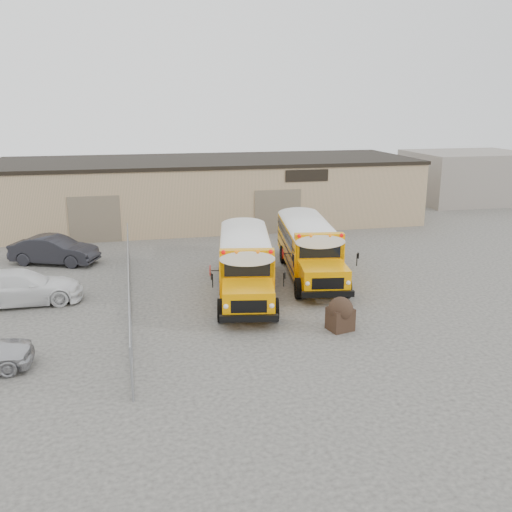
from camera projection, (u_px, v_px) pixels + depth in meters
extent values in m
plane|color=#3F3D3A|center=(276.00, 315.00, 24.09)|extent=(120.00, 120.00, 0.00)
cube|color=#8C7B56|center=(209.00, 192.00, 42.33)|extent=(30.00, 10.00, 4.50)
cube|color=black|center=(208.00, 161.00, 41.73)|extent=(30.20, 10.20, 0.25)
cube|color=black|center=(307.00, 176.00, 38.43)|extent=(3.00, 0.08, 0.80)
cube|color=#6E624E|center=(95.00, 220.00, 36.12)|extent=(3.20, 0.08, 3.00)
cube|color=#6E624E|center=(278.00, 212.00, 38.64)|extent=(3.20, 0.08, 3.00)
cylinder|color=gray|center=(132.00, 375.00, 16.94)|extent=(0.07, 0.07, 1.80)
cylinder|color=gray|center=(131.00, 335.00, 19.77)|extent=(0.07, 0.07, 1.80)
cylinder|color=gray|center=(130.00, 306.00, 22.59)|extent=(0.07, 0.07, 1.80)
cylinder|color=gray|center=(129.00, 283.00, 25.42)|extent=(0.07, 0.07, 1.80)
cylinder|color=gray|center=(129.00, 265.00, 28.24)|extent=(0.07, 0.07, 1.80)
cylinder|color=gray|center=(128.00, 250.00, 31.07)|extent=(0.07, 0.07, 1.80)
cylinder|color=gray|center=(128.00, 238.00, 33.89)|extent=(0.07, 0.07, 1.80)
cylinder|color=gray|center=(128.00, 264.00, 25.19)|extent=(0.05, 18.00, 0.05)
cylinder|color=gray|center=(130.00, 301.00, 25.64)|extent=(0.05, 18.00, 0.05)
cube|color=gray|center=(129.00, 283.00, 25.42)|extent=(0.02, 18.00, 1.70)
cube|color=gray|center=(468.00, 177.00, 51.16)|extent=(10.00, 8.00, 4.40)
cube|color=#F39600|center=(242.00, 232.00, 32.87)|extent=(3.56, 7.44, 1.93)
cube|color=#F39600|center=(245.00, 261.00, 28.54)|extent=(2.40, 2.40, 1.08)
cube|color=black|center=(244.00, 237.00, 29.31)|extent=(1.91, 0.39, 0.71)
cube|color=white|center=(242.00, 213.00, 32.58)|extent=(3.57, 7.52, 0.38)
cube|color=#F39600|center=(244.00, 225.00, 29.36)|extent=(2.35, 0.86, 0.34)
sphere|color=#E50705|center=(225.00, 224.00, 29.08)|extent=(0.19, 0.19, 0.19)
sphere|color=#E50705|center=(263.00, 224.00, 29.16)|extent=(0.19, 0.19, 0.19)
sphere|color=orange|center=(235.00, 224.00, 29.10)|extent=(0.19, 0.19, 0.19)
sphere|color=orange|center=(253.00, 224.00, 29.14)|extent=(0.19, 0.19, 0.19)
cube|color=black|center=(245.00, 275.00, 27.59)|extent=(2.30, 0.60, 0.26)
cube|color=black|center=(241.00, 233.00, 36.59)|extent=(2.30, 0.59, 0.26)
cube|color=black|center=(242.00, 233.00, 32.89)|extent=(3.57, 7.31, 0.06)
cube|color=black|center=(242.00, 222.00, 33.00)|extent=(3.39, 6.34, 0.58)
cylinder|color=black|center=(222.00, 271.00, 28.74)|extent=(0.43, 1.01, 0.98)
cylinder|color=black|center=(267.00, 270.00, 28.83)|extent=(0.43, 1.01, 0.98)
cylinder|color=black|center=(224.00, 243.00, 34.45)|extent=(0.43, 1.01, 0.98)
cylinder|color=black|center=(260.00, 242.00, 34.55)|extent=(0.43, 1.01, 0.98)
cylinder|color=#BF0505|center=(214.00, 240.00, 30.42)|extent=(0.12, 0.52, 0.53)
cube|color=#F99C00|center=(293.00, 221.00, 35.71)|extent=(3.41, 7.48, 1.95)
cube|color=#F99C00|center=(304.00, 246.00, 31.35)|extent=(2.37, 2.37, 1.09)
cube|color=black|center=(302.00, 225.00, 32.11)|extent=(1.93, 0.34, 0.71)
cube|color=white|center=(293.00, 204.00, 35.42)|extent=(3.42, 7.56, 0.38)
cube|color=#F99C00|center=(301.00, 214.00, 32.17)|extent=(2.37, 0.81, 0.34)
sphere|color=#E50705|center=(284.00, 213.00, 31.86)|extent=(0.19, 0.19, 0.19)
sphere|color=#E50705|center=(320.00, 212.00, 32.00)|extent=(0.19, 0.19, 0.19)
sphere|color=orange|center=(294.00, 213.00, 31.90)|extent=(0.19, 0.19, 0.19)
sphere|color=orange|center=(310.00, 212.00, 31.96)|extent=(0.19, 0.19, 0.19)
cube|color=black|center=(307.00, 259.00, 30.38)|extent=(2.33, 0.55, 0.27)
cube|color=black|center=(286.00, 223.00, 39.46)|extent=(2.33, 0.53, 0.27)
cube|color=black|center=(293.00, 223.00, 35.73)|extent=(3.42, 7.35, 0.06)
cube|color=black|center=(292.00, 212.00, 35.84)|extent=(3.27, 6.36, 0.59)
cylinder|color=black|center=(283.00, 256.00, 31.51)|extent=(0.41, 1.02, 0.99)
cylinder|color=black|center=(324.00, 255.00, 31.67)|extent=(0.41, 1.02, 0.99)
cylinder|color=black|center=(273.00, 232.00, 37.28)|extent=(0.41, 1.02, 0.99)
cylinder|color=black|center=(307.00, 231.00, 37.43)|extent=(0.41, 1.02, 0.99)
cylinder|color=#BF0505|center=(271.00, 229.00, 33.19)|extent=(0.11, 0.53, 0.53)
cube|color=black|center=(340.00, 319.00, 22.48)|extent=(1.07, 1.00, 0.91)
sphere|color=black|center=(341.00, 309.00, 22.37)|extent=(1.00, 1.00, 1.00)
imported|color=white|center=(20.00, 287.00, 25.31)|extent=(5.41, 2.43, 1.54)
imported|color=black|center=(54.00, 250.00, 31.56)|extent=(5.06, 3.33, 1.58)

